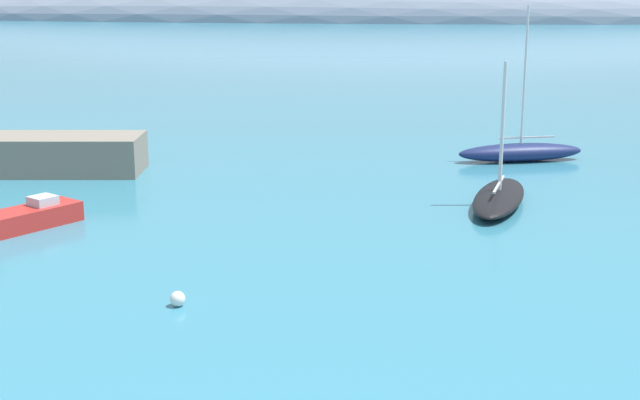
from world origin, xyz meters
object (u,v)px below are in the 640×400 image
sailboat_navy_near_shore (521,152)px  mooring_buoy_white (178,299)px  motorboat_red_foreground (31,216)px  sailboat_black_mid_mooring (499,196)px

sailboat_navy_near_shore → mooring_buoy_white: (-13.51, -26.18, -0.33)m
motorboat_red_foreground → mooring_buoy_white: 12.52m
sailboat_navy_near_shore → motorboat_red_foreground: sailboat_navy_near_shore is taller
sailboat_navy_near_shore → sailboat_black_mid_mooring: size_ratio=1.08×
sailboat_navy_near_shore → sailboat_black_mid_mooring: 11.22m
sailboat_black_mid_mooring → motorboat_red_foreground: 21.60m
mooring_buoy_white → motorboat_red_foreground: bearing=136.6°
sailboat_black_mid_mooring → mooring_buoy_white: 19.01m
motorboat_red_foreground → mooring_buoy_white: bearing=-102.1°
sailboat_navy_near_shore → sailboat_black_mid_mooring: sailboat_navy_near_shore is taller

